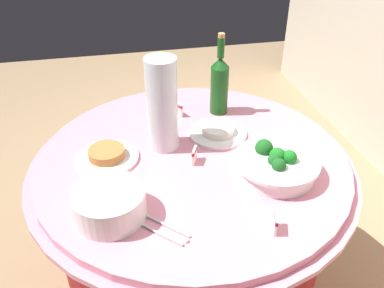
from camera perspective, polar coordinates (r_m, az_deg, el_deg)
name	(u,v)px	position (r m, az deg, el deg)	size (l,w,h in m)	color
ground_plane	(192,287)	(1.96, 0.00, -19.63)	(6.00, 6.00, 0.00)	#9E7F5B
buffet_table	(192,229)	(1.67, 0.00, -11.92)	(1.16, 1.16, 0.74)	maroon
broccoli_bowl	(276,165)	(1.35, 11.81, -2.88)	(0.28, 0.28, 0.10)	white
plate_stack	(109,204)	(1.19, -11.61, -8.34)	(0.21, 0.21, 0.09)	white
wine_bottle	(220,84)	(1.65, 3.92, 8.52)	(0.07, 0.07, 0.34)	#134916
decorative_fruit_vase	(162,107)	(1.40, -4.25, 5.23)	(0.11, 0.11, 0.34)	silver
serving_tongs	(165,230)	(1.15, -3.84, -12.10)	(0.14, 0.14, 0.01)	silver
food_plate_peanuts	(107,156)	(1.43, -11.97, -1.63)	(0.22, 0.22, 0.04)	white
food_plate_rice	(218,132)	(1.54, 3.70, 1.75)	(0.22, 0.22, 0.04)	white
label_placard_front	(178,108)	(1.66, -1.97, 5.05)	(0.05, 0.03, 0.05)	white
label_placard_mid	(276,222)	(1.16, 11.81, -10.82)	(0.05, 0.03, 0.05)	white
label_placard_rear	(194,155)	(1.38, 0.34, -1.53)	(0.05, 0.03, 0.05)	white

